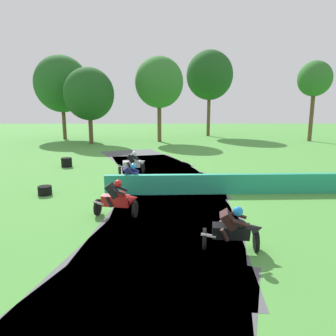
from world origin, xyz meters
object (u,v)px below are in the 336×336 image
motorcycle_chase_red (117,199)px  motorcycle_trailing_blue (132,178)px  tire_stack_mid_b (66,162)px  tire_stack_mid_a (45,190)px  motorcycle_lead_black (234,229)px  motorcycle_fourth_white (133,163)px

motorcycle_chase_red → motorcycle_trailing_blue: motorcycle_chase_red is taller
tire_stack_mid_b → tire_stack_mid_a: bearing=-80.1°
motorcycle_chase_red → motorcycle_trailing_blue: 3.24m
motorcycle_lead_black → motorcycle_trailing_blue: 6.86m
motorcycle_fourth_white → tire_stack_mid_a: bearing=-128.3°
motorcycle_chase_red → tire_stack_mid_b: 10.59m
motorcycle_chase_red → motorcycle_trailing_blue: bearing=87.3°
motorcycle_chase_red → motorcycle_fourth_white: (-0.26, 7.20, -0.01)m
motorcycle_trailing_blue → tire_stack_mid_a: size_ratio=2.80×
motorcycle_trailing_blue → tire_stack_mid_a: motorcycle_trailing_blue is taller
motorcycle_chase_red → tire_stack_mid_b: size_ratio=2.50×
motorcycle_trailing_blue → motorcycle_fourth_white: (-0.41, 3.97, -0.00)m
motorcycle_lead_black → motorcycle_trailing_blue: bearing=119.9°
tire_stack_mid_a → motorcycle_lead_black: bearing=-37.2°
motorcycle_chase_red → tire_stack_mid_b: motorcycle_chase_red is taller
motorcycle_lead_black → tire_stack_mid_b: motorcycle_lead_black is taller
motorcycle_chase_red → tire_stack_mid_b: (-4.87, 9.39, -0.36)m
motorcycle_lead_black → motorcycle_chase_red: 4.49m
motorcycle_trailing_blue → motorcycle_fourth_white: 3.99m
motorcycle_lead_black → tire_stack_mid_a: size_ratio=2.83×
motorcycle_fourth_white → tire_stack_mid_a: 5.61m
motorcycle_trailing_blue → motorcycle_fourth_white: motorcycle_trailing_blue is taller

